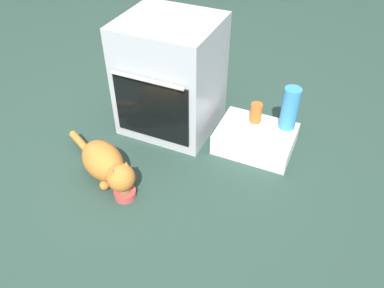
# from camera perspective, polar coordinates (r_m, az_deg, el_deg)

# --- Properties ---
(ground) EXTENTS (8.00, 8.00, 0.00)m
(ground) POSITION_cam_1_polar(r_m,az_deg,el_deg) (2.64, -7.26, -2.31)
(ground) COLOR #284238
(oven) EXTENTS (0.63, 0.62, 0.80)m
(oven) POSITION_cam_1_polar(r_m,az_deg,el_deg) (2.72, -3.12, 9.87)
(oven) COLOR #B7BABF
(oven) RESTS_ON ground
(pantry_cabinet) EXTENTS (0.51, 0.39, 0.15)m
(pantry_cabinet) POSITION_cam_1_polar(r_m,az_deg,el_deg) (2.70, 9.24, 0.78)
(pantry_cabinet) COLOR white
(pantry_cabinet) RESTS_ON ground
(food_bowl) EXTENTS (0.13, 0.13, 0.08)m
(food_bowl) POSITION_cam_1_polar(r_m,az_deg,el_deg) (2.40, -9.76, -7.06)
(food_bowl) COLOR #C64C47
(food_bowl) RESTS_ON ground
(cat) EXTENTS (0.67, 0.39, 0.25)m
(cat) POSITION_cam_1_polar(r_m,az_deg,el_deg) (2.45, -12.43, -2.87)
(cat) COLOR #C6752D
(cat) RESTS_ON ground
(sauce_jar) EXTENTS (0.08, 0.08, 0.14)m
(sauce_jar) POSITION_cam_1_polar(r_m,az_deg,el_deg) (2.69, 9.34, 4.52)
(sauce_jar) COLOR #D16023
(sauce_jar) RESTS_ON pantry_cabinet
(water_bottle) EXTENTS (0.11, 0.11, 0.30)m
(water_bottle) POSITION_cam_1_polar(r_m,az_deg,el_deg) (2.64, 14.11, 5.07)
(water_bottle) COLOR #388CD1
(water_bottle) RESTS_ON pantry_cabinet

